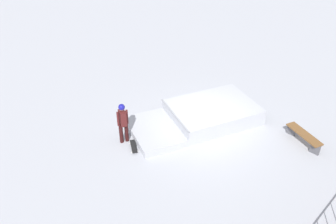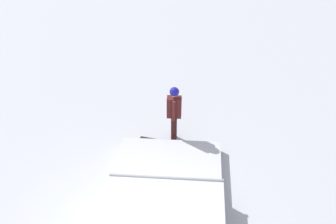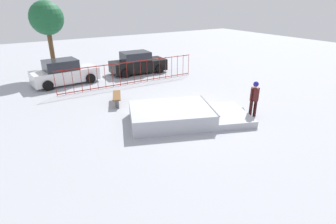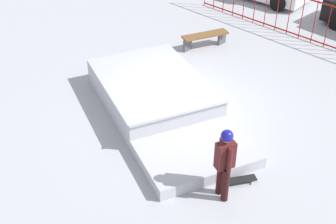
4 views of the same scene
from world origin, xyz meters
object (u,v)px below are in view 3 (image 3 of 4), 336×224
object	(u,v)px
skate_ramp	(181,115)
park_bench	(117,97)
parked_car_white	(64,73)
parked_car_black	(138,63)
skateboard	(243,111)
distant_tree	(47,19)
skater	(254,96)

from	to	relation	value
skate_ramp	park_bench	bearing A→B (deg)	134.51
skate_ramp	parked_car_white	size ratio (longest dim) A/B	1.41
parked_car_white	parked_car_black	bearing A→B (deg)	-4.68
skateboard	distant_tree	world-z (taller)	distant_tree
skate_ramp	park_bench	size ratio (longest dim) A/B	3.66
skater	parked_car_black	bearing A→B (deg)	26.68
skate_ramp	skater	size ratio (longest dim) A/B	3.46
skater	park_bench	size ratio (longest dim) A/B	1.06
parked_car_black	distant_tree	size ratio (longest dim) A/B	0.81
skater	distant_tree	size ratio (longest dim) A/B	0.34
skate_ramp	distant_tree	size ratio (longest dim) A/B	1.16
distant_tree	park_bench	bearing A→B (deg)	-79.03
park_bench	distant_tree	distance (m)	9.06
skateboard	parked_car_black	bearing A→B (deg)	38.62
park_bench	parked_car_black	xyz separation A→B (m)	(3.80, 5.23, 0.37)
skater	parked_car_black	xyz separation A→B (m)	(-1.02, 10.29, -0.28)
skate_ramp	parked_car_white	bearing A→B (deg)	130.50
skate_ramp	distant_tree	world-z (taller)	distant_tree
skate_ramp	skater	xyz separation A→B (m)	(3.22, -1.31, 0.69)
skater	skateboard	world-z (taller)	skater
skate_ramp	distant_tree	bearing A→B (deg)	126.32
parked_car_black	distant_tree	xyz separation A→B (m)	(-5.39, 2.94, 3.19)
distant_tree	parked_car_white	bearing A→B (deg)	-88.61
parked_car_black	distant_tree	world-z (taller)	distant_tree
skater	distant_tree	distance (m)	14.98
park_bench	distant_tree	world-z (taller)	distant_tree
skater	park_bench	distance (m)	7.01
parked_car_white	skater	bearing A→B (deg)	-63.10
park_bench	distant_tree	bearing A→B (deg)	100.97
skater	parked_car_white	size ratio (longest dim) A/B	0.41
skater	skateboard	bearing A→B (deg)	19.78
skate_ramp	skater	bearing A→B (deg)	-0.78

